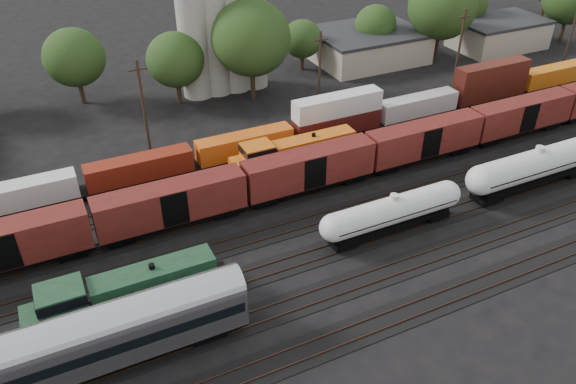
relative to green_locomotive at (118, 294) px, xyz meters
name	(u,v)px	position (x,y,z in m)	size (l,w,h in m)	color
ground	(317,220)	(21.08, 5.00, -2.58)	(600.00, 600.00, 0.00)	black
tracks	(317,220)	(21.08, 5.00, -2.53)	(180.00, 33.20, 0.20)	black
green_locomotive	(118,294)	(0.00, 0.00, 0.00)	(17.09, 3.02, 4.52)	black
tank_car_a	(392,212)	(26.80, 0.00, -0.05)	(16.15, 2.89, 4.23)	silver
tank_car_b	(536,165)	(45.79, 0.00, 0.35)	(18.93, 3.39, 4.96)	silver
passenger_coach	(71,346)	(-4.20, -5.00, 1.00)	(25.91, 3.20, 5.88)	silver
orange_locomotive	(291,153)	(22.99, 15.00, -0.14)	(17.04, 2.84, 4.26)	black
boxcar_string	(171,203)	(7.32, 10.00, 0.54)	(138.20, 2.90, 4.20)	black
container_wall	(301,129)	(26.78, 20.00, -0.22)	(160.89, 2.60, 5.80)	black
grain_silo	(221,17)	(24.36, 41.00, 8.68)	(13.40, 5.00, 29.00)	#9A978D
industrial_sheds	(247,72)	(27.71, 40.25, -0.02)	(119.38, 17.26, 5.10)	#9E937F
tree_band	(253,35)	(29.56, 41.73, 5.13)	(165.52, 23.04, 14.49)	black
utility_poles	(237,89)	(21.08, 27.00, 3.63)	(122.20, 0.36, 12.00)	black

